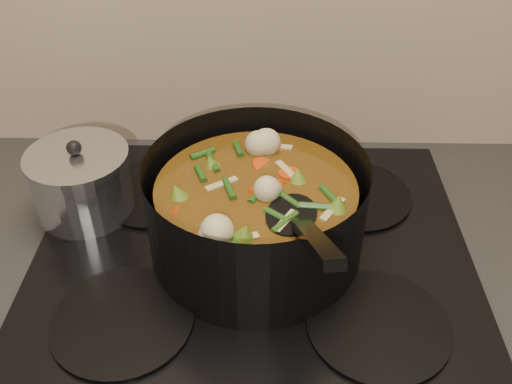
{
  "coord_description": "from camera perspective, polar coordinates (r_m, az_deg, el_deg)",
  "views": [
    {
      "loc": [
        0.02,
        1.34,
        1.5
      ],
      "look_at": [
        0.0,
        1.94,
        1.03
      ],
      "focal_mm": 40.0,
      "sensor_mm": 36.0,
      "label": 1
    }
  ],
  "objects": [
    {
      "name": "stockpot",
      "position": [
        0.78,
        0.03,
        -2.03
      ],
      "size": [
        0.32,
        0.41,
        0.22
      ],
      "rotation": [
        0.0,
        0.0,
        -0.08
      ],
      "color": "black",
      "rests_on": "stovetop"
    },
    {
      "name": "saucepan",
      "position": [
        0.9,
        -17.01,
        0.97
      ],
      "size": [
        0.15,
        0.15,
        0.12
      ],
      "rotation": [
        0.0,
        0.0,
        0.25
      ],
      "color": "silver",
      "rests_on": "stovetop"
    },
    {
      "name": "stovetop",
      "position": [
        0.83,
        -0.33,
        -6.39
      ],
      "size": [
        0.62,
        0.54,
        0.03
      ],
      "color": "black",
      "rests_on": "counter"
    }
  ]
}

